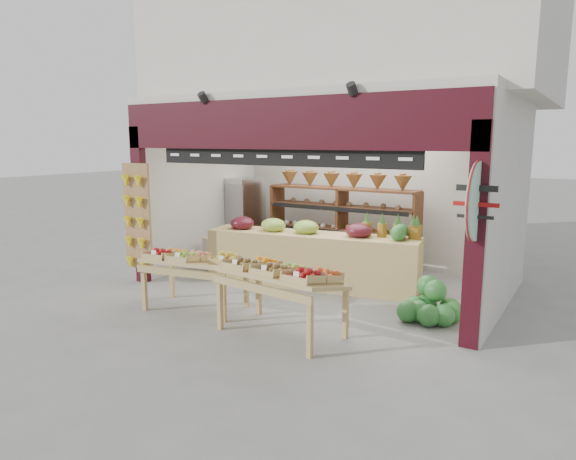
# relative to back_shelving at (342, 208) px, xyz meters

# --- Properties ---
(ground) EXTENTS (60.00, 60.00, 0.00)m
(ground) POSITION_rel_back_shelving_xyz_m (0.20, -1.54, -1.17)
(ground) COLOR slate
(ground) RESTS_ON ground
(shop_structure) EXTENTS (6.36, 5.12, 5.40)m
(shop_structure) POSITION_rel_back_shelving_xyz_m (0.20, 0.07, 2.76)
(shop_structure) COLOR beige
(shop_structure) RESTS_ON ground
(banana_board) EXTENTS (0.60, 0.15, 1.80)m
(banana_board) POSITION_rel_back_shelving_xyz_m (-2.53, -2.72, -0.05)
(banana_board) COLOR #987345
(banana_board) RESTS_ON ground
(gift_sign) EXTENTS (0.04, 0.93, 0.92)m
(gift_sign) POSITION_rel_back_shelving_xyz_m (2.95, -2.69, 0.58)
(gift_sign) COLOR #A6D1B4
(gift_sign) RESTS_ON ground
(back_shelving) EXTENTS (2.94, 0.48, 1.82)m
(back_shelving) POSITION_rel_back_shelving_xyz_m (0.00, 0.00, 0.00)
(back_shelving) COLOR brown
(back_shelving) RESTS_ON ground
(refrigerator) EXTENTS (0.76, 0.76, 1.66)m
(refrigerator) POSITION_rel_back_shelving_xyz_m (-2.20, -0.12, -0.34)
(refrigerator) COLOR #B8BABF
(refrigerator) RESTS_ON ground
(cardboard_stack) EXTENTS (0.94, 0.69, 0.60)m
(cardboard_stack) POSITION_rel_back_shelving_xyz_m (-1.89, -1.22, -0.95)
(cardboard_stack) COLOR silver
(cardboard_stack) RESTS_ON ground
(mid_counter) EXTENTS (3.64, 1.31, 1.11)m
(mid_counter) POSITION_rel_back_shelving_xyz_m (0.07, -1.30, -0.68)
(mid_counter) COLOR tan
(mid_counter) RESTS_ON ground
(display_table_left) EXTENTS (1.53, 1.01, 0.93)m
(display_table_left) POSITION_rel_back_shelving_xyz_m (-0.86, -3.23, -0.46)
(display_table_left) COLOR tan
(display_table_left) RESTS_ON ground
(display_table_right) EXTENTS (1.64, 1.03, 1.00)m
(display_table_right) POSITION_rel_back_shelving_xyz_m (0.82, -3.41, -0.39)
(display_table_right) COLOR tan
(display_table_right) RESTS_ON ground
(watermelon_pile) EXTENTS (0.81, 0.76, 0.57)m
(watermelon_pile) POSITION_rel_back_shelving_xyz_m (2.29, -1.95, -0.96)
(watermelon_pile) COLOR #18481D
(watermelon_pile) RESTS_ON ground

